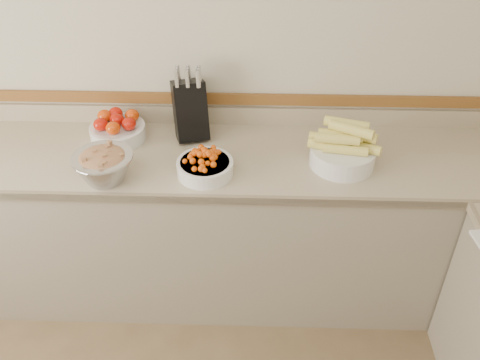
{
  "coord_description": "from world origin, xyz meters",
  "views": [
    {
      "loc": [
        0.41,
        -0.49,
        2.38
      ],
      "look_at": [
        0.35,
        1.35,
        1.0
      ],
      "focal_mm": 40.0,
      "sensor_mm": 36.0,
      "label": 1
    }
  ],
  "objects_px": {
    "knife_block": "(190,109)",
    "tomato_bowl": "(117,129)",
    "cherry_tomato_bowl": "(205,165)",
    "corn_bowl": "(343,150)",
    "rhubarb_bowl": "(103,165)"
  },
  "relations": [
    {
      "from": "knife_block",
      "to": "tomato_bowl",
      "type": "relative_size",
      "value": 1.38
    },
    {
      "from": "tomato_bowl",
      "to": "cherry_tomato_bowl",
      "type": "xyz_separation_m",
      "value": [
        0.47,
        -0.29,
        -0.01
      ]
    },
    {
      "from": "tomato_bowl",
      "to": "corn_bowl",
      "type": "height_order",
      "value": "corn_bowl"
    },
    {
      "from": "corn_bowl",
      "to": "cherry_tomato_bowl",
      "type": "bearing_deg",
      "value": -171.46
    },
    {
      "from": "corn_bowl",
      "to": "rhubarb_bowl",
      "type": "distance_m",
      "value": 1.11
    },
    {
      "from": "cherry_tomato_bowl",
      "to": "knife_block",
      "type": "bearing_deg",
      "value": 106.58
    },
    {
      "from": "rhubarb_bowl",
      "to": "tomato_bowl",
      "type": "bearing_deg",
      "value": 92.57
    },
    {
      "from": "cherry_tomato_bowl",
      "to": "corn_bowl",
      "type": "height_order",
      "value": "corn_bowl"
    },
    {
      "from": "tomato_bowl",
      "to": "corn_bowl",
      "type": "relative_size",
      "value": 0.82
    },
    {
      "from": "knife_block",
      "to": "rhubarb_bowl",
      "type": "height_order",
      "value": "knife_block"
    },
    {
      "from": "knife_block",
      "to": "tomato_bowl",
      "type": "xyz_separation_m",
      "value": [
        -0.37,
        -0.04,
        -0.1
      ]
    },
    {
      "from": "knife_block",
      "to": "rhubarb_bowl",
      "type": "relative_size",
      "value": 1.4
    },
    {
      "from": "cherry_tomato_bowl",
      "to": "corn_bowl",
      "type": "relative_size",
      "value": 0.77
    },
    {
      "from": "cherry_tomato_bowl",
      "to": "rhubarb_bowl",
      "type": "relative_size",
      "value": 0.95
    },
    {
      "from": "corn_bowl",
      "to": "rhubarb_bowl",
      "type": "height_order",
      "value": "corn_bowl"
    }
  ]
}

